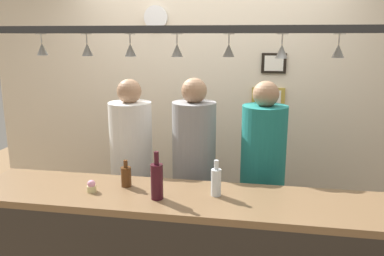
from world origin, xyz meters
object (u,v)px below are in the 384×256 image
(bottle_soda_clear, at_px, (216,181))
(picture_frame_upper_small, at_px, (274,63))
(person_left_white_patterned_shirt, at_px, (132,159))
(bottle_wine_dark_red, at_px, (157,180))
(picture_frame_lower_pair, at_px, (268,97))
(bottle_beer_brown_stubby, at_px, (126,176))
(cupcake, at_px, (92,186))
(person_middle_grey_shirt, at_px, (194,162))
(person_right_teal_shirt, at_px, (263,166))
(wall_clock, at_px, (156,18))

(bottle_soda_clear, distance_m, picture_frame_upper_small, 1.55)
(person_left_white_patterned_shirt, distance_m, bottle_wine_dark_red, 0.85)
(picture_frame_upper_small, height_order, picture_frame_lower_pair, picture_frame_upper_small)
(bottle_beer_brown_stubby, distance_m, picture_frame_lower_pair, 1.65)
(bottle_wine_dark_red, bearing_deg, bottle_soda_clear, 18.08)
(bottle_wine_dark_red, bearing_deg, cupcake, 175.75)
(person_left_white_patterned_shirt, relative_size, bottle_wine_dark_red, 5.47)
(bottle_soda_clear, bearing_deg, picture_frame_lower_pair, 76.85)
(person_left_white_patterned_shirt, relative_size, picture_frame_upper_small, 7.46)
(person_middle_grey_shirt, xyz_separation_m, person_right_teal_shirt, (0.53, 0.00, -0.01))
(person_middle_grey_shirt, distance_m, picture_frame_upper_small, 1.20)
(cupcake, height_order, picture_frame_lower_pair, picture_frame_lower_pair)
(person_right_teal_shirt, distance_m, picture_frame_lower_pair, 0.85)
(person_left_white_patterned_shirt, relative_size, person_right_teal_shirt, 1.00)
(bottle_beer_brown_stubby, height_order, cupcake, bottle_beer_brown_stubby)
(bottle_soda_clear, bearing_deg, picture_frame_upper_small, 75.42)
(bottle_soda_clear, relative_size, cupcake, 2.95)
(bottle_soda_clear, relative_size, bottle_beer_brown_stubby, 1.28)
(person_left_white_patterned_shirt, distance_m, bottle_beer_brown_stubby, 0.60)
(person_right_teal_shirt, bearing_deg, picture_frame_lower_pair, 87.57)
(bottle_soda_clear, height_order, bottle_beer_brown_stubby, bottle_soda_clear)
(bottle_wine_dark_red, bearing_deg, person_right_teal_shirt, 49.22)
(picture_frame_lower_pair, bearing_deg, person_right_teal_shirt, -92.43)
(person_right_teal_shirt, relative_size, picture_frame_upper_small, 7.50)
(person_left_white_patterned_shirt, relative_size, wall_clock, 7.46)
(picture_frame_upper_small, relative_size, wall_clock, 1.00)
(bottle_soda_clear, height_order, picture_frame_upper_small, picture_frame_upper_small)
(bottle_wine_dark_red, distance_m, wall_clock, 1.83)
(person_middle_grey_shirt, height_order, bottle_beer_brown_stubby, person_middle_grey_shirt)
(person_middle_grey_shirt, bearing_deg, bottle_wine_dark_red, -97.82)
(cupcake, bearing_deg, person_middle_grey_shirt, 52.41)
(bottle_soda_clear, height_order, bottle_wine_dark_red, bottle_wine_dark_red)
(person_right_teal_shirt, height_order, wall_clock, wall_clock)
(bottle_soda_clear, xyz_separation_m, wall_clock, (-0.73, 1.36, 1.04))
(person_middle_grey_shirt, relative_size, bottle_beer_brown_stubby, 9.23)
(bottle_beer_brown_stubby, xyz_separation_m, bottle_wine_dark_red, (0.25, -0.16, 0.05))
(bottle_beer_brown_stubby, bearing_deg, picture_frame_lower_pair, 55.06)
(picture_frame_lower_pair, bearing_deg, person_left_white_patterned_shirt, -145.44)
(bottle_wine_dark_red, bearing_deg, picture_frame_upper_small, 64.60)
(wall_clock, bearing_deg, person_middle_grey_shirt, -56.51)
(bottle_wine_dark_red, relative_size, picture_frame_upper_small, 1.36)
(bottle_beer_brown_stubby, bearing_deg, picture_frame_upper_small, 54.01)
(bottle_soda_clear, distance_m, picture_frame_lower_pair, 1.44)
(bottle_wine_dark_red, bearing_deg, person_middle_grey_shirt, 82.18)
(bottle_soda_clear, distance_m, bottle_beer_brown_stubby, 0.60)
(cupcake, xyz_separation_m, wall_clock, (0.05, 1.44, 1.10))
(cupcake, xyz_separation_m, picture_frame_lower_pair, (1.11, 1.45, 0.38))
(person_right_teal_shirt, height_order, bottle_wine_dark_red, person_right_teal_shirt)
(person_left_white_patterned_shirt, distance_m, person_right_teal_shirt, 1.05)
(bottle_wine_dark_red, xyz_separation_m, picture_frame_lower_pair, (0.67, 1.48, 0.30))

